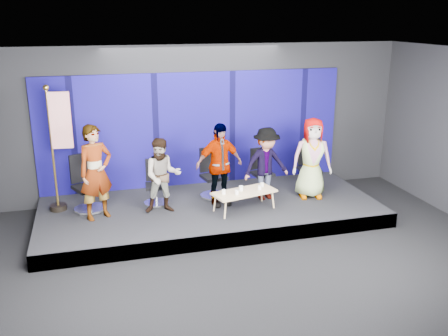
{
  "coord_description": "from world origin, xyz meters",
  "views": [
    {
      "loc": [
        -2.33,
        -7.02,
        4.13
      ],
      "look_at": [
        0.27,
        2.4,
        1.11
      ],
      "focal_mm": 40.0,
      "sensor_mm": 36.0,
      "label": 1
    }
  ],
  "objects_px": {
    "panelist_d": "(266,164)",
    "coffee_table": "(244,193)",
    "mug_b": "(237,192)",
    "panelist_e": "(312,158)",
    "mug_a": "(224,192)",
    "flag_stand": "(59,146)",
    "chair_c": "(213,181)",
    "panelist_a": "(96,172)",
    "panelist_c": "(219,165)",
    "mug_e": "(262,185)",
    "chair_b": "(156,190)",
    "chair_e": "(309,174)",
    "panelist_b": "(162,176)",
    "chair_a": "(87,192)",
    "mug_d": "(260,188)",
    "chair_d": "(261,177)",
    "mug_c": "(241,188)"
  },
  "relations": [
    {
      "from": "panelist_d",
      "to": "coffee_table",
      "type": "height_order",
      "value": "panelist_d"
    },
    {
      "from": "mug_b",
      "to": "panelist_e",
      "type": "bearing_deg",
      "value": 14.86
    },
    {
      "from": "mug_a",
      "to": "flag_stand",
      "type": "relative_size",
      "value": 0.04
    },
    {
      "from": "chair_c",
      "to": "flag_stand",
      "type": "xyz_separation_m",
      "value": [
        -3.11,
        0.05,
        1.0
      ]
    },
    {
      "from": "panelist_a",
      "to": "flag_stand",
      "type": "distance_m",
      "value": 1.0
    },
    {
      "from": "panelist_c",
      "to": "coffee_table",
      "type": "distance_m",
      "value": 0.78
    },
    {
      "from": "mug_e",
      "to": "coffee_table",
      "type": "bearing_deg",
      "value": -159.13
    },
    {
      "from": "chair_b",
      "to": "panelist_e",
      "type": "height_order",
      "value": "panelist_e"
    },
    {
      "from": "chair_b",
      "to": "panelist_e",
      "type": "relative_size",
      "value": 0.54
    },
    {
      "from": "chair_e",
      "to": "coffee_table",
      "type": "distance_m",
      "value": 1.99
    },
    {
      "from": "panelist_c",
      "to": "flag_stand",
      "type": "bearing_deg",
      "value": 160.08
    },
    {
      "from": "chair_c",
      "to": "flag_stand",
      "type": "distance_m",
      "value": 3.27
    },
    {
      "from": "panelist_d",
      "to": "flag_stand",
      "type": "xyz_separation_m",
      "value": [
        -4.18,
        0.49,
        0.57
      ]
    },
    {
      "from": "panelist_b",
      "to": "chair_c",
      "type": "xyz_separation_m",
      "value": [
        1.18,
        0.6,
        -0.41
      ]
    },
    {
      "from": "chair_e",
      "to": "chair_a",
      "type": "bearing_deg",
      "value": -168.54
    },
    {
      "from": "panelist_d",
      "to": "panelist_c",
      "type": "bearing_deg",
      "value": 176.79
    },
    {
      "from": "chair_c",
      "to": "mug_d",
      "type": "distance_m",
      "value": 1.19
    },
    {
      "from": "panelist_a",
      "to": "mug_b",
      "type": "distance_m",
      "value": 2.77
    },
    {
      "from": "coffee_table",
      "to": "mug_d",
      "type": "xyz_separation_m",
      "value": [
        0.34,
        0.02,
        0.07
      ]
    },
    {
      "from": "mug_d",
      "to": "chair_d",
      "type": "bearing_deg",
      "value": 68.31
    },
    {
      "from": "panelist_b",
      "to": "chair_d",
      "type": "relative_size",
      "value": 1.57
    },
    {
      "from": "panelist_b",
      "to": "mug_c",
      "type": "distance_m",
      "value": 1.61
    },
    {
      "from": "chair_c",
      "to": "chair_d",
      "type": "bearing_deg",
      "value": -6.79
    },
    {
      "from": "chair_d",
      "to": "flag_stand",
      "type": "relative_size",
      "value": 0.38
    },
    {
      "from": "panelist_e",
      "to": "mug_e",
      "type": "height_order",
      "value": "panelist_e"
    },
    {
      "from": "chair_b",
      "to": "panelist_b",
      "type": "relative_size",
      "value": 0.62
    },
    {
      "from": "chair_a",
      "to": "chair_e",
      "type": "xyz_separation_m",
      "value": [
        4.88,
        -0.01,
        -0.02
      ]
    },
    {
      "from": "panelist_c",
      "to": "mug_e",
      "type": "xyz_separation_m",
      "value": [
        0.86,
        -0.25,
        -0.43
      ]
    },
    {
      "from": "mug_a",
      "to": "panelist_d",
      "type": "bearing_deg",
      "value": 26.45
    },
    {
      "from": "panelist_c",
      "to": "mug_b",
      "type": "xyz_separation_m",
      "value": [
        0.22,
        -0.55,
        -0.43
      ]
    },
    {
      "from": "chair_d",
      "to": "mug_c",
      "type": "height_order",
      "value": "chair_d"
    },
    {
      "from": "coffee_table",
      "to": "flag_stand",
      "type": "height_order",
      "value": "flag_stand"
    },
    {
      "from": "mug_a",
      "to": "coffee_table",
      "type": "bearing_deg",
      "value": 5.63
    },
    {
      "from": "panelist_e",
      "to": "mug_c",
      "type": "bearing_deg",
      "value": -158.1
    },
    {
      "from": "mug_d",
      "to": "chair_e",
      "type": "bearing_deg",
      "value": 28.76
    },
    {
      "from": "panelist_a",
      "to": "chair_b",
      "type": "height_order",
      "value": "panelist_a"
    },
    {
      "from": "panelist_d",
      "to": "mug_a",
      "type": "relative_size",
      "value": 17.16
    },
    {
      "from": "panelist_d",
      "to": "mug_e",
      "type": "relative_size",
      "value": 18.12
    },
    {
      "from": "chair_d",
      "to": "flag_stand",
      "type": "height_order",
      "value": "flag_stand"
    },
    {
      "from": "mug_c",
      "to": "mug_d",
      "type": "xyz_separation_m",
      "value": [
        0.39,
        -0.03,
        -0.01
      ]
    },
    {
      "from": "chair_c",
      "to": "chair_b",
      "type": "bearing_deg",
      "value": 175.06
    },
    {
      "from": "mug_b",
      "to": "chair_d",
      "type": "bearing_deg",
      "value": 50.61
    },
    {
      "from": "chair_c",
      "to": "coffee_table",
      "type": "bearing_deg",
      "value": -75.21
    },
    {
      "from": "mug_c",
      "to": "flag_stand",
      "type": "bearing_deg",
      "value": 165.01
    },
    {
      "from": "panelist_e",
      "to": "mug_d",
      "type": "distance_m",
      "value": 1.41
    },
    {
      "from": "chair_d",
      "to": "panelist_d",
      "type": "distance_m",
      "value": 0.68
    },
    {
      "from": "chair_d",
      "to": "chair_a",
      "type": "bearing_deg",
      "value": 175.1
    },
    {
      "from": "panelist_b",
      "to": "chair_b",
      "type": "bearing_deg",
      "value": 104.85
    },
    {
      "from": "panelist_a",
      "to": "mug_c",
      "type": "height_order",
      "value": "panelist_a"
    },
    {
      "from": "mug_e",
      "to": "chair_b",
      "type": "bearing_deg",
      "value": 162.88
    }
  ]
}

